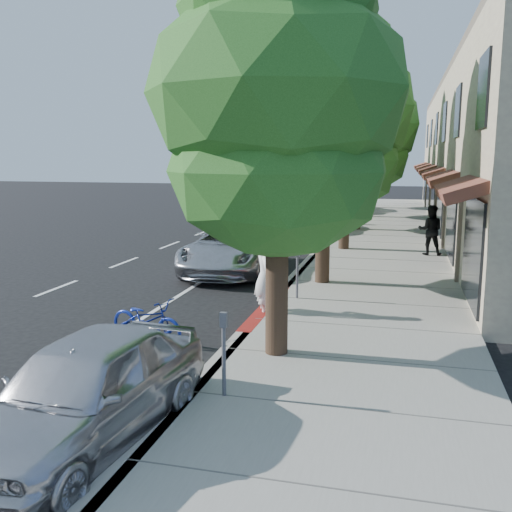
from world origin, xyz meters
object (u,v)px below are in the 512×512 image
(street_tree_1, at_px, (325,114))
(street_tree_2, at_px, (347,123))
(white_pickup, at_px, (306,217))
(silver_suv, at_px, (232,248))
(street_tree_3, at_px, (359,128))
(street_tree_4, at_px, (367,144))
(bicycle, at_px, (147,320))
(dark_sedan, at_px, (286,218))
(dark_suv_far, at_px, (346,199))
(street_tree_5, at_px, (372,146))
(pedestrian, at_px, (430,230))
(cyclist, at_px, (265,276))
(near_car_a, at_px, (86,390))
(street_tree_0, at_px, (278,101))

(street_tree_1, distance_m, street_tree_2, 6.00)
(white_pickup, bearing_deg, silver_suv, -93.38)
(street_tree_1, height_order, street_tree_3, street_tree_3)
(street_tree_4, xyz_separation_m, bicycle, (-2.70, -23.60, -3.86))
(silver_suv, distance_m, dark_sedan, 8.52)
(silver_suv, bearing_deg, dark_suv_far, 82.45)
(street_tree_5, bearing_deg, dark_sedan, -102.19)
(bicycle, distance_m, pedestrian, 12.40)
(street_tree_5, height_order, pedestrian, street_tree_5)
(cyclist, bearing_deg, white_pickup, -19.18)
(street_tree_4, height_order, white_pickup, street_tree_4)
(dark_sedan, bearing_deg, near_car_a, -84.29)
(street_tree_0, xyz_separation_m, dark_sedan, (-3.02, 16.02, -3.74))
(street_tree_0, bearing_deg, near_car_a, -115.98)
(street_tree_5, xyz_separation_m, cyclist, (-0.87, -27.27, -3.31))
(dark_suv_far, relative_size, near_car_a, 1.25)
(silver_suv, bearing_deg, near_car_a, -85.69)
(street_tree_0, relative_size, street_tree_1, 0.95)
(street_tree_1, bearing_deg, street_tree_0, -90.00)
(street_tree_3, relative_size, near_car_a, 1.96)
(street_tree_0, distance_m, street_tree_2, 12.00)
(silver_suv, bearing_deg, bicycle, -89.79)
(street_tree_2, height_order, dark_sedan, street_tree_2)
(street_tree_5, relative_size, dark_suv_far, 1.33)
(dark_suv_far, bearing_deg, silver_suv, -102.61)
(cyclist, distance_m, near_car_a, 6.29)
(cyclist, height_order, dark_sedan, cyclist)
(silver_suv, bearing_deg, street_tree_5, 79.49)
(street_tree_3, height_order, dark_sedan, street_tree_3)
(street_tree_3, xyz_separation_m, dark_sedan, (-3.02, -1.98, -4.11))
(cyclist, xyz_separation_m, dark_sedan, (-2.15, 13.29, -0.16))
(pedestrian, bearing_deg, street_tree_5, -78.97)
(street_tree_1, relative_size, bicycle, 4.55)
(dark_sedan, bearing_deg, pedestrian, -35.54)
(street_tree_0, bearing_deg, pedestrian, 74.71)
(pedestrian, bearing_deg, near_car_a, 73.66)
(bicycle, distance_m, white_pickup, 17.08)
(street_tree_4, height_order, silver_suv, street_tree_4)
(street_tree_2, xyz_separation_m, silver_suv, (-3.07, -4.50, -4.07))
(cyclist, distance_m, dark_sedan, 13.47)
(street_tree_5, relative_size, bicycle, 4.11)
(white_pickup, distance_m, dark_suv_far, 9.89)
(silver_suv, relative_size, white_pickup, 1.06)
(street_tree_0, relative_size, cyclist, 3.88)
(dark_suv_far, bearing_deg, bicycle, -100.57)
(street_tree_2, xyz_separation_m, street_tree_4, (-0.00, 12.00, -0.52))
(bicycle, bearing_deg, dark_suv_far, 12.32)
(street_tree_0, bearing_deg, bicycle, 171.60)
(dark_sedan, distance_m, near_car_a, 19.57)
(street_tree_0, relative_size, street_tree_2, 0.96)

